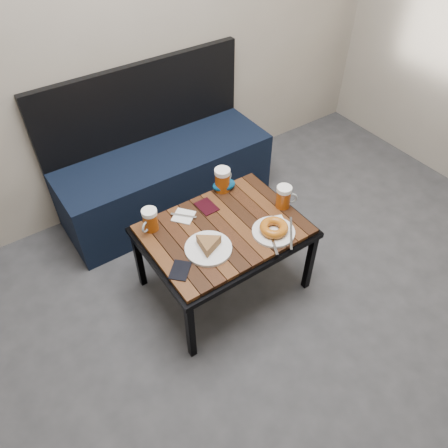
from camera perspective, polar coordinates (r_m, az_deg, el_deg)
ground at (r=2.28m, az=14.22°, el=-23.43°), size 4.00×4.00×0.00m
bench at (r=2.97m, az=-7.86°, el=6.60°), size 1.40×0.50×0.95m
cafe_table at (r=2.30m, az=0.00°, el=-1.29°), size 0.84×0.62×0.47m
beer_mug_left at (r=2.25m, az=-9.64°, el=0.52°), size 0.12×0.10×0.13m
beer_mug_centre at (r=2.45m, az=-0.18°, el=5.82°), size 0.14×0.11×0.14m
beer_mug_right at (r=2.37m, az=7.83°, el=3.55°), size 0.12×0.11×0.13m
plate_pie at (r=2.14m, az=-2.07°, el=-2.87°), size 0.24×0.24×0.07m
plate_bagel at (r=2.24m, az=6.52°, el=-0.71°), size 0.25×0.27×0.06m
napkin_left at (r=2.33m, az=-5.30°, el=1.02°), size 0.15×0.15×0.01m
napkin_right at (r=2.30m, az=6.55°, el=0.06°), size 0.15×0.14×0.01m
passport_navy at (r=2.08m, az=-5.76°, el=-6.04°), size 0.15×0.14×0.01m
passport_burgundy at (r=2.38m, az=-2.28°, el=2.30°), size 0.09×0.13×0.01m
knit_pouch at (r=2.48m, az=-0.01°, el=5.11°), size 0.15×0.12×0.06m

